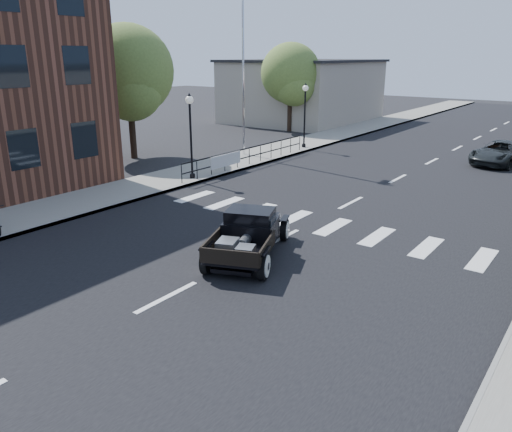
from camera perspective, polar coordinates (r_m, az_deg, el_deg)
The scene contains 14 objects.
ground at distance 14.44m, azimuth -1.55°, elevation -4.93°, with size 120.00×120.00×0.00m, color black.
road at distance 27.35m, azimuth 18.17°, elevation 5.25°, with size 14.00×80.00×0.02m, color black.
road_markings at distance 22.77m, azimuth 14.09°, elevation 3.14°, with size 12.00×60.00×0.06m, color silver, non-canonical shape.
sidewalk_left at distance 30.97m, azimuth 3.07°, elevation 7.65°, with size 3.00×80.00×0.15m, color gray.
low_building_left at distance 45.04m, azimuth 5.38°, elevation 13.94°, with size 10.00×12.00×5.00m, color #A5998A.
railing at distance 26.16m, azimuth -0.77°, elevation 7.03°, with size 0.08×10.00×1.00m, color black, non-canonical shape.
banner at distance 24.62m, azimuth -3.44°, elevation 5.83°, with size 0.04×2.20×0.60m, color silver, non-canonical shape.
lamp_post_b at distance 23.10m, azimuth -7.45°, elevation 9.01°, with size 0.36×0.36×3.85m, color black, non-canonical shape.
lamp_post_c at distance 31.04m, azimuth 5.58°, elevation 11.35°, with size 0.36×0.36×3.85m, color black, non-canonical shape.
flagpole at distance 28.42m, azimuth -1.48°, elevation 18.08°, with size 0.12×0.12×11.04m, color silver.
big_tree_near at distance 28.95m, azimuth -14.26°, elevation 13.51°, with size 4.94×4.94×7.26m, color #546C2E, non-canonical shape.
big_tree_far at distance 38.59m, azimuth 3.93°, elevation 14.44°, with size 4.43×4.43×6.51m, color #546C2E, non-canonical shape.
hotrod_pickup at distance 14.36m, azimuth -0.84°, elevation -2.03°, with size 1.91×4.09×1.42m, color black, non-canonical shape.
second_car at distance 29.80m, azimuth 26.20°, elevation 6.48°, with size 2.03×4.41×1.23m, color black.
Camera 1 is at (8.19, -10.49, 5.63)m, focal length 35.00 mm.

